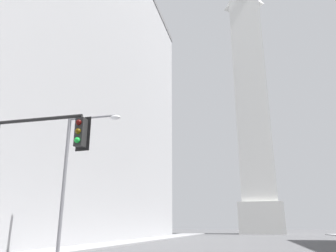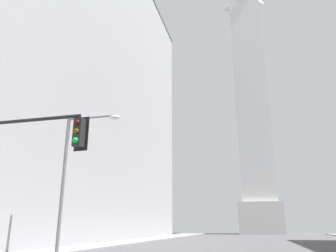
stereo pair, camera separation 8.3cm
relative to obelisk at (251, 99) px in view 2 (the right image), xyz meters
name	(u,v)px [view 2 (the right image)]	position (x,y,z in m)	size (l,w,h in m)	color
sidewalk_left	(104,244)	(-14.56, -49.08, -31.54)	(5.00, 92.03, 0.15)	gray
building_left	(39,74)	(-25.80, -46.05, -12.13)	(21.13, 53.19, 38.94)	#9E9EA0
obelisk	(251,99)	(0.00, 0.00, 0.00)	(9.41, 9.41, 66.41)	silver
traffic_light_near_left	(13,152)	(-10.46, -66.87, -27.28)	(4.89, 0.51, 5.68)	black
street_lamp	(73,165)	(-11.44, -60.62, -26.68)	(3.39, 0.36, 7.93)	slate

